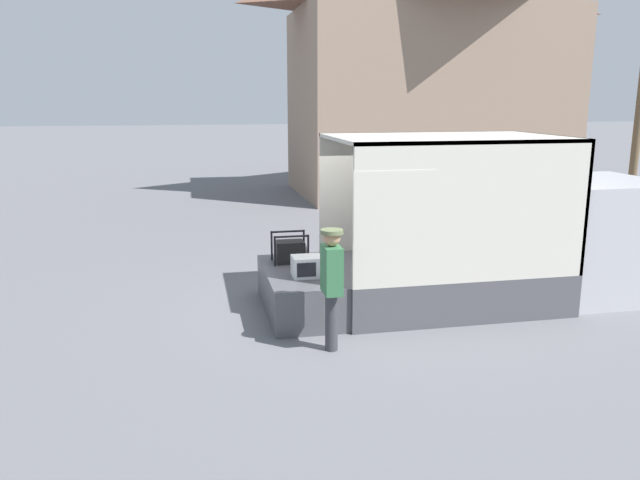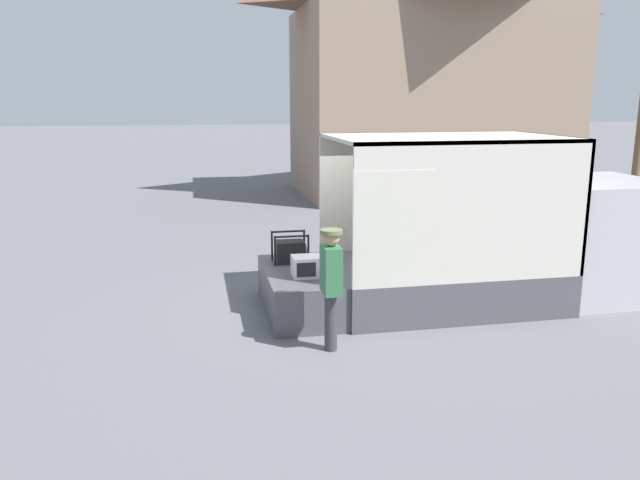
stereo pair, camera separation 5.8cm
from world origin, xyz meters
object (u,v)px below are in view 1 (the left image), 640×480
(box_truck, at_px, (525,248))
(portable_generator, at_px, (291,251))
(microwave, at_px, (307,266))
(worker_person, at_px, (332,277))

(box_truck, xyz_separation_m, portable_generator, (-4.17, 0.56, 0.01))
(microwave, xyz_separation_m, worker_person, (0.10, -1.35, 0.20))
(worker_person, bearing_deg, microwave, 94.09)
(box_truck, relative_size, worker_person, 3.36)
(microwave, distance_m, worker_person, 1.37)
(box_truck, distance_m, portable_generator, 4.20)
(portable_generator, height_order, worker_person, worker_person)
(microwave, height_order, worker_person, worker_person)
(box_truck, bearing_deg, portable_generator, 172.38)
(box_truck, bearing_deg, worker_person, -156.34)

